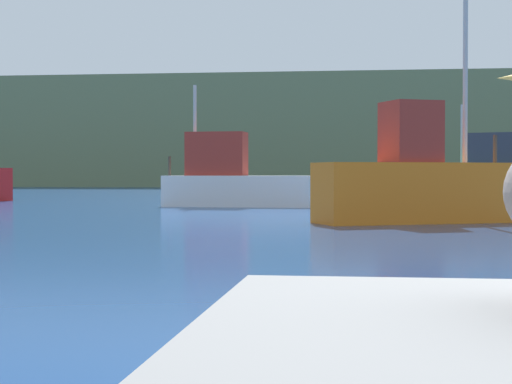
{
  "coord_description": "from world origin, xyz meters",
  "views": [
    {
      "loc": [
        -1.91,
        -3.42,
        1.2
      ],
      "look_at": [
        -5.01,
        20.77,
        0.68
      ],
      "focal_mm": 61.9,
      "sensor_mm": 36.0,
      "label": 1
    }
  ],
  "objects": [
    {
      "name": "hillside_backdrop",
      "position": [
        0.0,
        78.15,
        4.9
      ],
      "size": [
        140.0,
        14.9,
        9.8
      ],
      "primitive_type": "cube",
      "color": "#6B7A51",
      "rests_on": "ground"
    },
    {
      "name": "fishing_boat_white",
      "position": [
        -6.81,
        27.91,
        0.96
      ],
      "size": [
        5.39,
        1.79,
        4.4
      ],
      "rotation": [
        0.0,
        0.0,
        3.09
      ],
      "color": "white",
      "rests_on": "ground"
    },
    {
      "name": "fishing_boat_orange",
      "position": [
        -0.85,
        18.24,
        0.99
      ],
      "size": [
        4.94,
        3.33,
        5.57
      ],
      "rotation": [
        0.0,
        0.0,
        0.43
      ],
      "color": "orange",
      "rests_on": "ground"
    }
  ]
}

